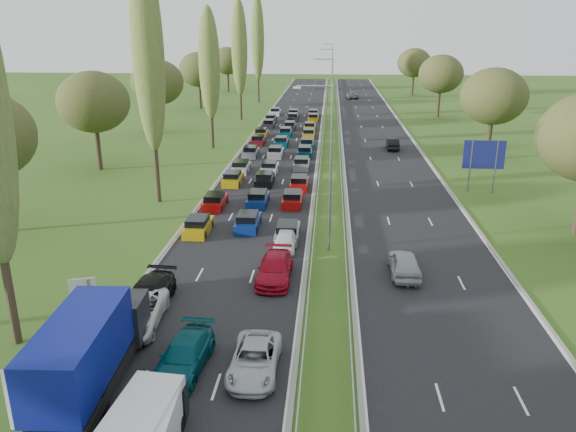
# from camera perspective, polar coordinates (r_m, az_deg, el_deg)

# --- Properties ---
(ground) EXTENTS (260.00, 260.00, 0.00)m
(ground) POSITION_cam_1_polar(r_m,az_deg,el_deg) (76.95, 4.35, 6.87)
(ground) COLOR #2F541A
(ground) RESTS_ON ground
(near_carriageway) EXTENTS (10.50, 215.00, 0.04)m
(near_carriageway) POSITION_cam_1_polar(r_m,az_deg,el_deg) (79.68, -0.54, 7.33)
(near_carriageway) COLOR black
(near_carriageway) RESTS_ON ground
(far_carriageway) EXTENTS (10.50, 215.00, 0.04)m
(far_carriageway) POSITION_cam_1_polar(r_m,az_deg,el_deg) (79.69, 9.25, 7.09)
(far_carriageway) COLOR black
(far_carriageway) RESTS_ON ground
(central_reservation) EXTENTS (2.36, 215.00, 0.32)m
(central_reservation) POSITION_cam_1_polar(r_m,az_deg,el_deg) (79.29, 4.36, 7.62)
(central_reservation) COLOR gray
(central_reservation) RESTS_ON ground
(lamp_columns) EXTENTS (0.18, 140.18, 12.00)m
(lamp_columns) POSITION_cam_1_polar(r_m,az_deg,el_deg) (73.99, 4.46, 11.12)
(lamp_columns) COLOR gray
(lamp_columns) RESTS_ON ground
(poplar_row) EXTENTS (2.80, 127.80, 22.44)m
(poplar_row) POSITION_cam_1_polar(r_m,az_deg,el_deg) (65.57, -10.08, 15.56)
(poplar_row) COLOR #2D2116
(poplar_row) RESTS_ON ground
(woodland_left) EXTENTS (8.00, 166.00, 11.10)m
(woodland_left) POSITION_cam_1_polar(r_m,az_deg,el_deg) (64.20, -20.34, 10.43)
(woodland_left) COLOR #2D2116
(woodland_left) RESTS_ON ground
(woodland_right) EXTENTS (8.00, 153.00, 11.10)m
(woodland_right) POSITION_cam_1_polar(r_m,az_deg,el_deg) (65.53, 22.08, 10.37)
(woodland_right) COLOR #2D2116
(woodland_right) RESTS_ON ground
(traffic_queue_fill) EXTENTS (9.09, 69.03, 0.80)m
(traffic_queue_fill) POSITION_cam_1_polar(r_m,az_deg,el_deg) (74.80, -0.87, 6.93)
(traffic_queue_fill) COLOR #BF990C
(traffic_queue_fill) RESTS_ON ground
(near_car_2) EXTENTS (2.95, 5.75, 1.55)m
(near_car_2) POSITION_cam_1_polar(r_m,az_deg,el_deg) (31.98, -15.11, -9.49)
(near_car_2) COLOR silver
(near_car_2) RESTS_ON near_carriageway
(near_car_3) EXTENTS (2.51, 5.43, 1.54)m
(near_car_3) POSITION_cam_1_polar(r_m,az_deg,el_deg) (33.92, -14.07, -7.73)
(near_car_3) COLOR black
(near_car_3) RESTS_ON near_carriageway
(near_car_7) EXTENTS (2.44, 5.17, 1.46)m
(near_car_7) POSITION_cam_1_polar(r_m,az_deg,el_deg) (27.81, -10.52, -13.79)
(near_car_7) COLOR #054653
(near_car_7) RESTS_ON near_carriageway
(near_car_10) EXTENTS (2.28, 4.87, 1.35)m
(near_car_10) POSITION_cam_1_polar(r_m,az_deg,el_deg) (27.25, -3.42, -14.35)
(near_car_10) COLOR #B7BAC1
(near_car_10) RESTS_ON near_carriageway
(near_car_11) EXTENTS (2.19, 5.26, 1.52)m
(near_car_11) POSITION_cam_1_polar(r_m,az_deg,el_deg) (36.27, -1.34, -5.37)
(near_car_11) COLOR #A2091E
(near_car_11) RESTS_ON near_carriageway
(near_car_12) EXTENTS (1.76, 4.07, 1.37)m
(near_car_12) POSITION_cam_1_polar(r_m,az_deg,el_deg) (41.08, -0.26, -2.54)
(near_car_12) COLOR white
(near_car_12) RESTS_ON near_carriageway
(far_car_0) EXTENTS (1.90, 4.71, 1.60)m
(far_car_0) POSITION_cam_1_polar(r_m,az_deg,el_deg) (37.73, 11.73, -4.73)
(far_car_0) COLOR #A0A5AA
(far_car_0) RESTS_ON far_carriageway
(far_car_1) EXTENTS (1.65, 4.47, 1.46)m
(far_car_1) POSITION_cam_1_polar(r_m,az_deg,el_deg) (77.22, 10.57, 7.22)
(far_car_1) COLOR black
(far_car_1) RESTS_ON far_carriageway
(far_car_2) EXTENTS (2.97, 5.65, 1.52)m
(far_car_2) POSITION_cam_1_polar(r_m,az_deg,el_deg) (134.08, 6.54, 12.12)
(far_car_2) COLOR slate
(far_car_2) RESTS_ON far_carriageway
(blue_lorry) EXTENTS (2.54, 9.14, 3.86)m
(blue_lorry) POSITION_cam_1_polar(r_m,az_deg,el_deg) (26.97, -19.47, -12.62)
(blue_lorry) COLOR black
(blue_lorry) RESTS_ON near_carriageway
(white_van_front) EXTENTS (2.05, 5.22, 2.10)m
(white_van_front) POSITION_cam_1_polar(r_m,az_deg,el_deg) (23.27, -14.83, -20.42)
(white_van_front) COLOR silver
(white_van_front) RESTS_ON near_carriageway
(white_van_rear) EXTENTS (1.90, 4.86, 1.95)m
(white_van_rear) POSITION_cam_1_polar(r_m,az_deg,el_deg) (23.34, -13.83, -20.42)
(white_van_rear) COLOR silver
(white_van_rear) RESTS_ON near_carriageway
(info_sign) EXTENTS (1.45, 0.59, 2.10)m
(info_sign) POSITION_cam_1_polar(r_m,az_deg,el_deg) (34.12, -20.14, -7.11)
(info_sign) COLOR gray
(info_sign) RESTS_ON ground
(direction_sign) EXTENTS (4.00, 0.16, 5.20)m
(direction_sign) POSITION_cam_1_polar(r_m,az_deg,el_deg) (58.17, 19.27, 5.68)
(direction_sign) COLOR gray
(direction_sign) RESTS_ON ground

